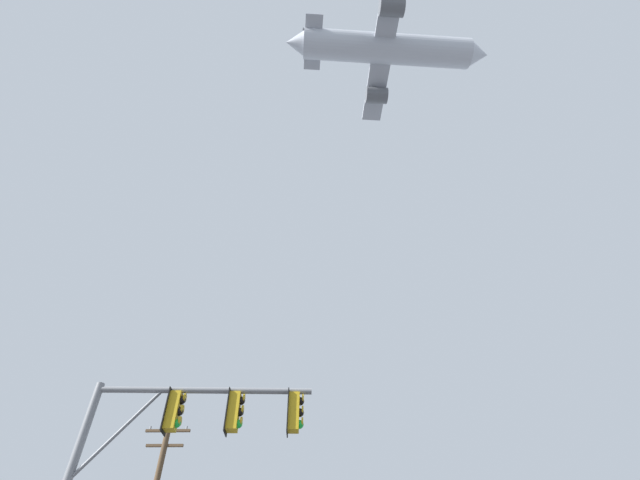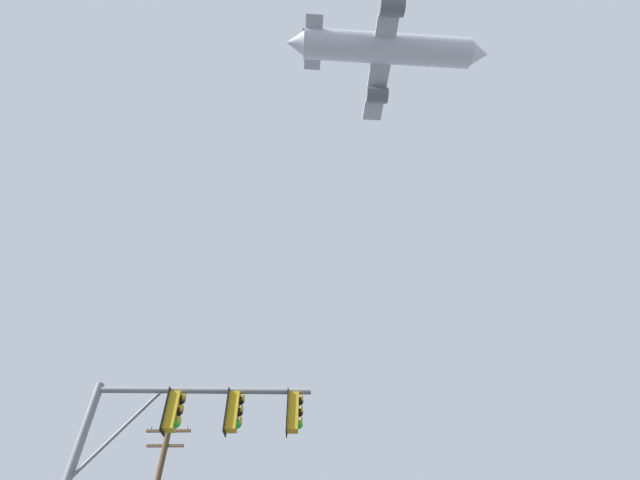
% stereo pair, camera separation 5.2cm
% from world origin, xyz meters
% --- Properties ---
extents(signal_pole_near, '(5.37, 0.56, 6.34)m').
position_xyz_m(signal_pole_near, '(-4.27, 7.02, 4.88)').
color(signal_pole_near, slate).
rests_on(signal_pole_near, ground).
extents(airplane, '(23.63, 18.25, 6.44)m').
position_xyz_m(airplane, '(6.72, 19.74, 52.54)').
color(airplane, '#B7BCC6').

